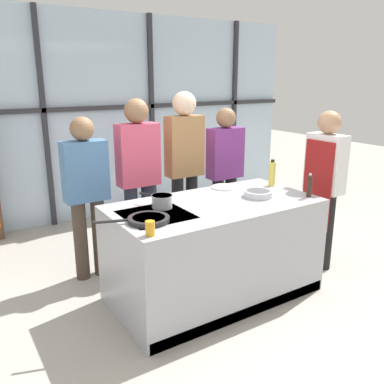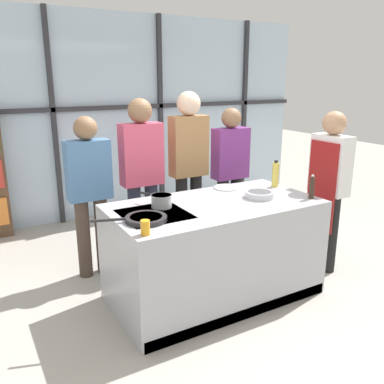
{
  "view_description": "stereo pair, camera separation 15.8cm",
  "coord_description": "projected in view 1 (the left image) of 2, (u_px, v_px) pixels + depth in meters",
  "views": [
    {
      "loc": [
        -1.98,
        -2.75,
        1.95
      ],
      "look_at": [
        -0.17,
        0.1,
        0.99
      ],
      "focal_mm": 38.0,
      "sensor_mm": 36.0,
      "label": 1
    },
    {
      "loc": [
        -1.85,
        -2.83,
        1.95
      ],
      "look_at": [
        -0.17,
        0.1,
        0.99
      ],
      "focal_mm": 38.0,
      "sensor_mm": 36.0,
      "label": 2
    }
  ],
  "objects": [
    {
      "name": "oil_bottle",
      "position": [
        272.0,
        174.0,
        4.07
      ],
      "size": [
        0.07,
        0.07,
        0.27
      ],
      "color": "#E0CC4C",
      "rests_on": "demo_island"
    },
    {
      "name": "spectator_far_left",
      "position": [
        86.0,
        189.0,
        3.89
      ],
      "size": [
        0.42,
        0.22,
        1.6
      ],
      "rotation": [
        0.0,
        0.0,
        3.14
      ],
      "color": "#47382D",
      "rests_on": "ground_plane"
    },
    {
      "name": "white_plate",
      "position": [
        224.0,
        187.0,
        4.02
      ],
      "size": [
        0.25,
        0.25,
        0.01
      ],
      "primitive_type": "cylinder",
      "color": "white",
      "rests_on": "demo_island"
    },
    {
      "name": "spectator_far_right",
      "position": [
        225.0,
        168.0,
        4.75
      ],
      "size": [
        0.42,
        0.23,
        1.62
      ],
      "rotation": [
        0.0,
        0.0,
        3.14
      ],
      "color": "black",
      "rests_on": "ground_plane"
    },
    {
      "name": "spectator_center_left",
      "position": [
        139.0,
        172.0,
        4.15
      ],
      "size": [
        0.43,
        0.25,
        1.75
      ],
      "rotation": [
        0.0,
        0.0,
        3.14
      ],
      "color": "#232838",
      "rests_on": "ground_plane"
    },
    {
      "name": "demo_island",
      "position": [
        214.0,
        250.0,
        3.67
      ],
      "size": [
        1.84,
        0.96,
        0.89
      ],
      "color": "#A8AAB2",
      "rests_on": "ground_plane"
    },
    {
      "name": "juice_glass_near",
      "position": [
        150.0,
        228.0,
        2.8
      ],
      "size": [
        0.07,
        0.07,
        0.1
      ],
      "primitive_type": "cylinder",
      "color": "orange",
      "rests_on": "demo_island"
    },
    {
      "name": "frying_pan",
      "position": [
        148.0,
        219.0,
        3.07
      ],
      "size": [
        0.56,
        0.32,
        0.04
      ],
      "color": "#232326",
      "rests_on": "demo_island"
    },
    {
      "name": "chef",
      "position": [
        324.0,
        180.0,
        4.12
      ],
      "size": [
        0.23,
        0.4,
        1.64
      ],
      "rotation": [
        0.0,
        0.0,
        1.57
      ],
      "color": "black",
      "rests_on": "ground_plane"
    },
    {
      "name": "pepper_grinder",
      "position": [
        309.0,
        186.0,
        3.69
      ],
      "size": [
        0.05,
        0.05,
        0.22
      ],
      "color": "#332319",
      "rests_on": "demo_island"
    },
    {
      "name": "ground_plane",
      "position": [
        213.0,
        294.0,
        3.79
      ],
      "size": [
        18.0,
        18.0,
        0.0
      ],
      "primitive_type": "plane",
      "color": "#ADA89E"
    },
    {
      "name": "spectator_center_right",
      "position": [
        185.0,
        162.0,
        4.42
      ],
      "size": [
        0.41,
        0.25,
        1.81
      ],
      "rotation": [
        0.0,
        0.0,
        3.14
      ],
      "color": "black",
      "rests_on": "ground_plane"
    },
    {
      "name": "mixing_bowl",
      "position": [
        258.0,
        193.0,
        3.71
      ],
      "size": [
        0.26,
        0.26,
        0.06
      ],
      "color": "silver",
      "rests_on": "demo_island"
    },
    {
      "name": "back_window_wall",
      "position": [
        101.0,
        118.0,
        5.63
      ],
      "size": [
        6.4,
        0.1,
        2.8
      ],
      "color": "silver",
      "rests_on": "ground_plane"
    },
    {
      "name": "saucepan",
      "position": [
        162.0,
        201.0,
        3.4
      ],
      "size": [
        0.2,
        0.31,
        0.11
      ],
      "color": "silver",
      "rests_on": "demo_island"
    }
  ]
}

